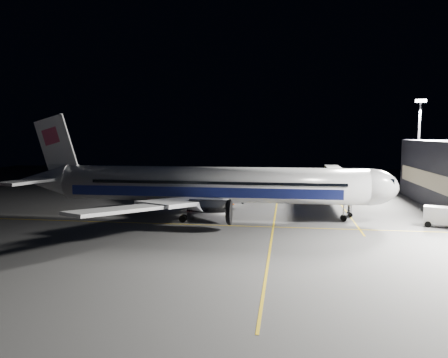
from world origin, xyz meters
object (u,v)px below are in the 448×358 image
object	(u,v)px
airliner	(205,185)
baggage_tug	(241,195)
jet_bridge	(340,179)
service_truck	(445,217)
safety_cone_c	(233,202)
floodlight_mast_north	(419,138)
safety_cone_b	(233,203)
safety_cone_a	(201,201)

from	to	relation	value
airliner	baggage_tug	xyz separation A→B (m)	(3.50, 20.93, -4.40)
jet_bridge	baggage_tug	world-z (taller)	jet_bridge
service_truck	safety_cone_c	size ratio (longest dim) A/B	11.41
jet_bridge	baggage_tug	distance (m)	20.15
floodlight_mast_north	safety_cone_b	bearing A→B (deg)	-153.16
floodlight_mast_north	safety_cone_b	world-z (taller)	floodlight_mast_north
service_truck	safety_cone_a	distance (m)	42.30
jet_bridge	floodlight_mast_north	world-z (taller)	floodlight_mast_north
airliner	jet_bridge	distance (m)	29.31
baggage_tug	safety_cone_b	distance (m)	8.25
safety_cone_c	jet_bridge	bearing A→B (deg)	11.34
floodlight_mast_north	safety_cone_c	size ratio (longest dim) A/B	38.37
jet_bridge	safety_cone_b	xyz separation A→B (m)	(-20.09, -5.34, -4.31)
airliner	safety_cone_b	bearing A→B (deg)	76.78
floodlight_mast_north	service_truck	world-z (taller)	floodlight_mast_north
airliner	safety_cone_b	size ratio (longest dim) A/B	113.46
airliner	safety_cone_a	world-z (taller)	airliner
airliner	service_truck	xyz separation A→B (m)	(35.29, -2.72, -3.59)
service_truck	safety_cone_b	distance (m)	35.82
floodlight_mast_north	safety_cone_b	size ratio (longest dim) A/B	38.20
safety_cone_a	baggage_tug	bearing A→B (deg)	44.55
airliner	safety_cone_a	distance (m)	15.23
safety_cone_a	floodlight_mast_north	bearing A→B (deg)	21.95
service_truck	safety_cone_b	xyz separation A→B (m)	(-32.30, 15.44, -1.30)
service_truck	safety_cone_c	world-z (taller)	service_truck
jet_bridge	safety_cone_c	bearing A→B (deg)	-168.66
safety_cone_a	safety_cone_c	distance (m)	6.22
airliner	safety_cone_a	size ratio (longest dim) A/B	98.76
safety_cone_a	safety_cone_b	size ratio (longest dim) A/B	1.15
service_truck	safety_cone_a	bearing A→B (deg)	176.90
safety_cone_a	safety_cone_b	world-z (taller)	safety_cone_a
airliner	safety_cone_b	world-z (taller)	airliner
baggage_tug	airliner	bearing A→B (deg)	-94.45
floodlight_mast_north	baggage_tug	distance (m)	40.85
service_truck	safety_cone_b	size ratio (longest dim) A/B	11.36
safety_cone_a	safety_cone_c	xyz separation A→B (m)	(6.22, -0.04, -0.04)
floodlight_mast_north	safety_cone_b	xyz separation A→B (m)	(-38.09, -19.27, -12.10)
jet_bridge	floodlight_mast_north	xyz separation A→B (m)	(18.00, 13.93, 7.79)
airliner	safety_cone_c	bearing A→B (deg)	79.15
airliner	service_truck	world-z (taller)	airliner
floodlight_mast_north	safety_cone_c	world-z (taller)	floodlight_mast_north
floodlight_mast_north	jet_bridge	bearing A→B (deg)	-142.26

